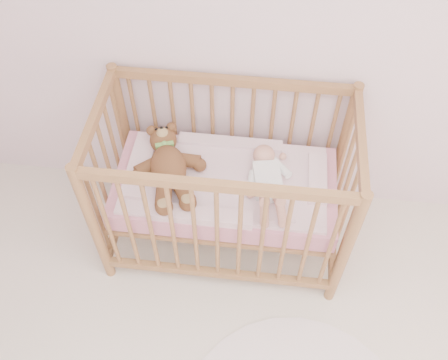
# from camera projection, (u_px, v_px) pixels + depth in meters

# --- Properties ---
(wall_back) EXTENTS (4.00, 0.02, 2.70)m
(wall_back) POSITION_uv_depth(u_px,v_px,m) (303.00, 15.00, 2.33)
(wall_back) COLOR silver
(wall_back) RESTS_ON floor
(crib) EXTENTS (1.36, 0.76, 1.00)m
(crib) POSITION_uv_depth(u_px,v_px,m) (225.00, 186.00, 2.77)
(crib) COLOR #996A41
(crib) RESTS_ON floor
(mattress) EXTENTS (1.22, 0.62, 0.13)m
(mattress) POSITION_uv_depth(u_px,v_px,m) (225.00, 188.00, 2.79)
(mattress) COLOR pink
(mattress) RESTS_ON crib
(blanket) EXTENTS (1.10, 0.58, 0.06)m
(blanket) POSITION_uv_depth(u_px,v_px,m) (225.00, 180.00, 2.73)
(blanket) COLOR #EFA4B5
(blanket) RESTS_ON mattress
(baby) EXTENTS (0.36, 0.58, 0.13)m
(baby) POSITION_uv_depth(u_px,v_px,m) (268.00, 178.00, 2.64)
(baby) COLOR white
(baby) RESTS_ON blanket
(teddy_bear) EXTENTS (0.60, 0.71, 0.17)m
(teddy_bear) POSITION_uv_depth(u_px,v_px,m) (169.00, 168.00, 2.67)
(teddy_bear) COLOR brown
(teddy_bear) RESTS_ON blanket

